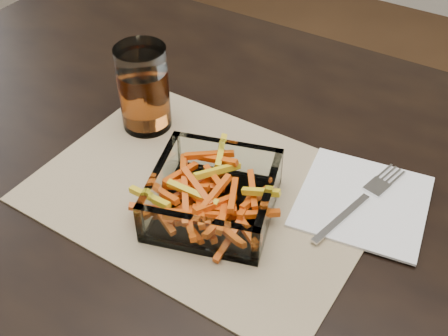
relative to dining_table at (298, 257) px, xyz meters
The scene contains 6 objects.
dining_table is the anchor object (origin of this frame).
placemat 0.16m from the dining_table, 166.65° to the right, with size 0.45×0.33×0.00m, color tan.
glass_bowl 0.17m from the dining_table, 150.85° to the right, with size 0.19×0.19×0.06m.
tumbler 0.33m from the dining_table, behind, with size 0.08×0.08×0.13m.
napkin 0.12m from the dining_table, 45.51° to the left, with size 0.17×0.17×0.00m, color white.
fork 0.13m from the dining_table, 44.50° to the left, with size 0.06×0.19×0.00m.
Camera 1 is at (0.18, -0.49, 1.29)m, focal length 45.00 mm.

